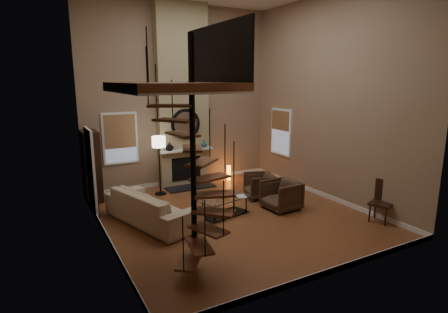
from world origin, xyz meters
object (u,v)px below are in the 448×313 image
floor_lamp (159,146)px  accent_lamp (229,173)px  hutch (91,166)px  armchair_far (283,195)px  coffee_table (225,204)px  sofa (151,206)px  side_chair (383,199)px  armchair_near (262,185)px

floor_lamp → accent_lamp: 2.76m
hutch → armchair_far: hutch is taller
coffee_table → sofa: bearing=166.4°
armchair_far → side_chair: bearing=37.3°
sofa → armchair_far: sofa is taller
coffee_table → armchair_near: bearing=23.8°
armchair_near → side_chair: side_chair is taller
armchair_far → floor_lamp: (-2.42, 2.65, 1.06)m
side_chair → hutch: bearing=139.8°
hutch → sofa: bearing=-68.9°
armchair_near → accent_lamp: size_ratio=1.63×
hutch → sofa: 2.58m
accent_lamp → floor_lamp: bearing=-171.8°
hutch → floor_lamp: hutch is taller
armchair_far → side_chair: 2.35m
hutch → armchair_far: 5.25m
armchair_near → coffee_table: size_ratio=0.56×
armchair_far → coffee_table: armchair_far is taller
armchair_near → sofa: bearing=-69.2°
hutch → sofa: hutch is taller
coffee_table → side_chair: (3.09, -2.07, 0.24)m
coffee_table → side_chair: 3.73m
armchair_near → coffee_table: 1.72m
sofa → accent_lamp: bearing=-73.2°
armchair_far → accent_lamp: 3.01m
coffee_table → accent_lamp: 3.18m
side_chair → floor_lamp: bearing=131.6°
hutch → floor_lamp: 1.90m
accent_lamp → armchair_near: bearing=-91.7°
armchair_near → accent_lamp: bearing=-165.6°
sofa → coffee_table: 1.79m
side_chair → armchair_far: bearing=130.3°
hutch → accent_lamp: 4.34m
accent_lamp → side_chair: (1.45, -4.80, 0.28)m
accent_lamp → sofa: bearing=-145.7°
armchair_far → sofa: bearing=-105.1°
hutch → armchair_near: bearing=-26.3°
sofa → armchair_near: sofa is taller
hutch → armchair_near: size_ratio=2.54×
sofa → floor_lamp: size_ratio=1.49×
sofa → accent_lamp: sofa is taller
hutch → coffee_table: size_ratio=1.43×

